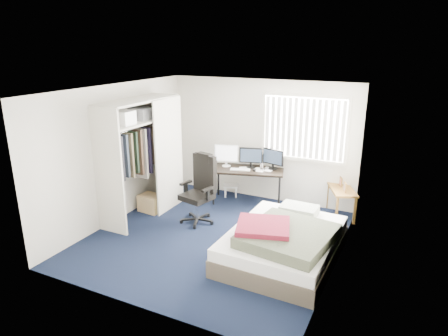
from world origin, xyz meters
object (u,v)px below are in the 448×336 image
Objects in this scene: office_chair at (200,196)px; bed at (283,242)px; desk at (248,167)px; nightstand at (342,192)px.

bed is (1.83, -0.68, -0.20)m from office_chair.
desk reaches higher than nightstand.
desk is 1.24× the size of office_chair.
nightstand is at bearing 76.51° from bed.
bed is at bearing -20.47° from office_chair.
desk is 1.75× the size of nightstand.
nightstand reaches higher than bed.
desk is 2.44m from bed.
office_chair is at bearing -108.85° from desk.
desk is at bearing -177.17° from nightstand.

